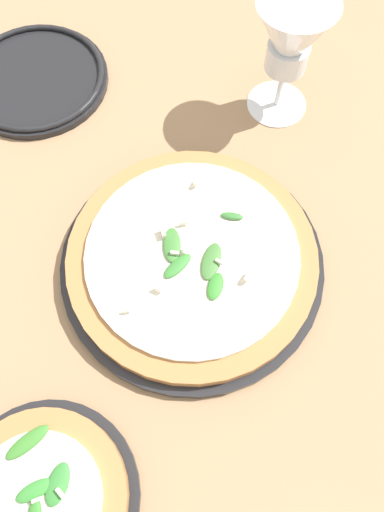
{
  "coord_description": "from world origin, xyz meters",
  "views": [
    {
      "loc": [
        0.23,
        0.06,
        0.54
      ],
      "look_at": [
        0.0,
        0.02,
        0.03
      ],
      "focal_mm": 35.0,
      "sensor_mm": 36.0,
      "label": 1
    }
  ],
  "objects_px": {
    "pizza_arugula_main": "(192,261)",
    "pizza_personal_side": "(41,500)",
    "wine_glass": "(290,42)",
    "side_plate_white": "(35,78)"
  },
  "relations": [
    {
      "from": "pizza_arugula_main",
      "to": "pizza_personal_side",
      "type": "height_order",
      "value": "same"
    },
    {
      "from": "wine_glass",
      "to": "side_plate_white",
      "type": "bearing_deg",
      "value": -88.6
    },
    {
      "from": "pizza_arugula_main",
      "to": "pizza_personal_side",
      "type": "relative_size",
      "value": 1.63
    },
    {
      "from": "pizza_arugula_main",
      "to": "pizza_personal_side",
      "type": "distance_m",
      "value": 0.29
    },
    {
      "from": "pizza_arugula_main",
      "to": "side_plate_white",
      "type": "xyz_separation_m",
      "value": [
        -0.25,
        -0.26,
        -0.01
      ]
    },
    {
      "from": "pizza_arugula_main",
      "to": "wine_glass",
      "type": "relative_size",
      "value": 1.9
    },
    {
      "from": "wine_glass",
      "to": "pizza_arugula_main",
      "type": "bearing_deg",
      "value": -17.46
    },
    {
      "from": "wine_glass",
      "to": "side_plate_white",
      "type": "relative_size",
      "value": 0.8
    },
    {
      "from": "pizza_arugula_main",
      "to": "side_plate_white",
      "type": "bearing_deg",
      "value": -134.05
    },
    {
      "from": "side_plate_white",
      "to": "pizza_personal_side",
      "type": "bearing_deg",
      "value": 16.23
    }
  ]
}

